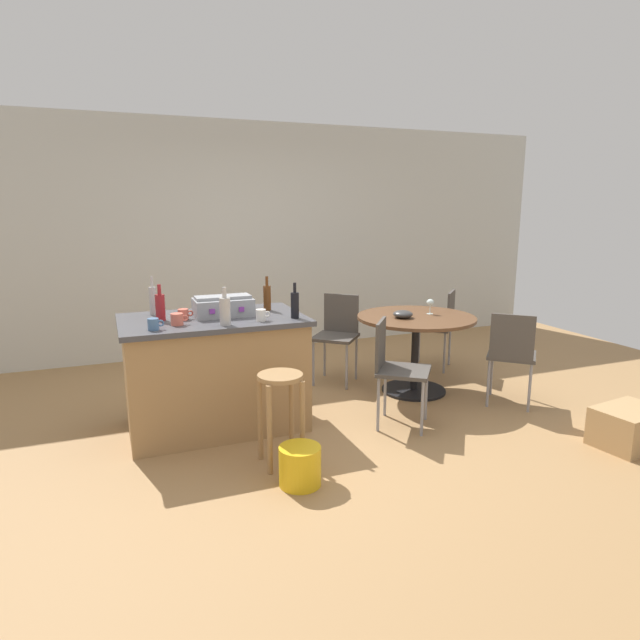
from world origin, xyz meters
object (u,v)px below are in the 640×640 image
object	(u,v)px
bottle_3	(160,307)
serving_bowl	(403,314)
wine_glass	(430,303)
folding_chair_right	(337,331)
folding_chair_left	(439,323)
bottle_4	(267,297)
cup_2	(184,314)
cup_3	(177,319)
cardboard_box	(629,427)
folding_chair_near	(395,364)
bottle_0	(295,304)
bottle_2	(153,300)
kitchen_island	(215,372)
plastic_bucket	(300,466)
folding_chair_far	(512,352)
dining_table	(416,334)
toolbox	(223,306)
cup_0	(261,315)
bottle_1	(225,311)
cup_1	(154,324)
wooden_stool	(281,401)

from	to	relation	value
bottle_3	serving_bowl	distance (m)	2.15
wine_glass	folding_chair_right	bearing A→B (deg)	143.33
folding_chair_left	bottle_4	distance (m)	2.21
folding_chair_left	cup_2	bearing A→B (deg)	-165.93
cup_3	wine_glass	xyz separation A→B (m)	(2.37, 0.35, -0.09)
serving_bowl	folding_chair_right	bearing A→B (deg)	123.02
cardboard_box	folding_chair_near	bearing A→B (deg)	145.17
bottle_0	cup_2	world-z (taller)	bottle_0
bottle_2	cup_3	bearing A→B (deg)	-74.67
bottle_2	folding_chair_right	bearing A→B (deg)	13.38
cup_3	kitchen_island	bearing A→B (deg)	32.84
cardboard_box	plastic_bucket	bearing A→B (deg)	171.95
folding_chair_far	bottle_3	size ratio (longest dim) A/B	3.09
kitchen_island	folding_chair_near	bearing A→B (deg)	-20.94
dining_table	bottle_3	xyz separation A→B (m)	(-2.30, -0.09, 0.43)
toolbox	bottle_4	xyz separation A→B (m)	(0.39, 0.09, 0.03)
dining_table	cup_0	size ratio (longest dim) A/B	9.94
toolbox	serving_bowl	size ratio (longest dim) A/B	2.50
folding_chair_left	cup_2	distance (m)	2.89
bottle_1	bottle_4	bearing A→B (deg)	45.15
folding_chair_near	serving_bowl	distance (m)	0.79
kitchen_island	folding_chair_far	bearing A→B (deg)	-11.73
bottle_3	bottle_4	size ratio (longest dim) A/B	0.97
bottle_1	bottle_4	size ratio (longest dim) A/B	0.98
cup_1	cup_2	world-z (taller)	cup_1
folding_chair_near	cup_1	size ratio (longest dim) A/B	7.57
folding_chair_far	cup_3	size ratio (longest dim) A/B	6.74
wine_glass	wooden_stool	bearing A→B (deg)	-151.16
folding_chair_right	cup_0	distance (m)	1.49
folding_chair_far	bottle_2	distance (m)	3.06
folding_chair_right	cup_1	bearing A→B (deg)	-151.56
folding_chair_right	bottle_1	world-z (taller)	bottle_1
kitchen_island	cup_0	bearing A→B (deg)	-40.80
folding_chair_near	cup_1	xyz separation A→B (m)	(-1.80, 0.22, 0.43)
bottle_2	bottle_4	world-z (taller)	bottle_2
folding_chair_left	folding_chair_right	size ratio (longest dim) A/B	0.98
dining_table	toolbox	world-z (taller)	toolbox
cup_1	wine_glass	world-z (taller)	cup_1
plastic_bucket	bottle_3	bearing A→B (deg)	120.08
wine_glass	cardboard_box	distance (m)	1.92
wooden_stool	folding_chair_right	world-z (taller)	folding_chair_right
cup_1	folding_chair_far	bearing A→B (deg)	-4.40
bottle_2	cup_1	xyz separation A→B (m)	(-0.05, -0.57, -0.08)
bottle_0	cup_0	world-z (taller)	bottle_0
serving_bowl	plastic_bucket	bearing A→B (deg)	-139.21
toolbox	folding_chair_near	bearing A→B (deg)	-23.81
wooden_stool	folding_chair_right	distance (m)	1.87
folding_chair_right	cup_2	distance (m)	1.78
cup_3	cardboard_box	xyz separation A→B (m)	(3.05, -1.31, -0.79)
folding_chair_left	cup_0	xyz separation A→B (m)	(-2.24, -0.97, 0.43)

